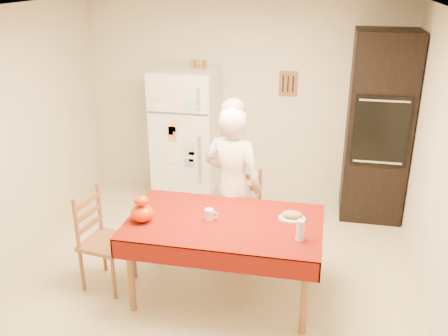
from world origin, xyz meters
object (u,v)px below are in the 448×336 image
(chair_left, at_px, (100,236))
(pumpkin_lower, at_px, (142,213))
(dining_table, at_px, (224,228))
(refrigerator, at_px, (187,137))
(wine_glass, at_px, (300,230))
(bread_plate, at_px, (292,219))
(oven_cabinet, at_px, (378,128))
(coffee_mug, at_px, (209,215))
(chair_far, at_px, (240,210))
(seated_woman, at_px, (233,186))

(chair_left, distance_m, pumpkin_lower, 0.58)
(dining_table, height_order, chair_left, chair_left)
(dining_table, xyz_separation_m, pumpkin_lower, (-0.70, -0.14, 0.14))
(refrigerator, xyz_separation_m, dining_table, (0.88, -1.91, -0.16))
(refrigerator, bearing_deg, pumpkin_lower, -85.05)
(refrigerator, xyz_separation_m, wine_glass, (1.54, -2.10, -0.00))
(pumpkin_lower, bearing_deg, wine_glass, -1.92)
(wine_glass, bearing_deg, bread_plate, 104.87)
(oven_cabinet, xyz_separation_m, chair_left, (-2.57, -2.02, -0.59))
(wine_glass, bearing_deg, coffee_mug, 166.87)
(dining_table, relative_size, pumpkin_lower, 8.45)
(oven_cabinet, distance_m, chair_far, 1.95)
(chair_left, bearing_deg, coffee_mug, -77.90)
(pumpkin_lower, xyz_separation_m, wine_glass, (1.37, -0.05, 0.01))
(dining_table, relative_size, chair_far, 1.79)
(chair_left, distance_m, wine_glass, 1.87)
(refrigerator, height_order, chair_left, refrigerator)
(pumpkin_lower, xyz_separation_m, bread_plate, (1.28, 0.29, -0.07))
(coffee_mug, xyz_separation_m, pumpkin_lower, (-0.56, -0.14, 0.03))
(oven_cabinet, bearing_deg, coffee_mug, -128.06)
(bread_plate, bearing_deg, seated_woman, 142.84)
(seated_woman, relative_size, coffee_mug, 16.42)
(chair_left, distance_m, seated_woman, 1.35)
(oven_cabinet, xyz_separation_m, seated_woman, (-1.45, -1.34, -0.28))
(chair_left, distance_m, coffee_mug, 1.08)
(dining_table, bearing_deg, oven_cabinet, 54.44)
(pumpkin_lower, height_order, bread_plate, pumpkin_lower)
(chair_left, bearing_deg, chair_far, -46.90)
(chair_far, distance_m, seated_woman, 0.34)
(chair_left, relative_size, wine_glass, 5.40)
(dining_table, bearing_deg, seated_woman, 94.18)
(refrigerator, distance_m, seated_woman, 1.54)
(oven_cabinet, bearing_deg, bread_plate, -114.50)
(chair_far, relative_size, pumpkin_lower, 4.72)
(oven_cabinet, bearing_deg, dining_table, -125.56)
(chair_left, bearing_deg, dining_table, -78.14)
(chair_far, height_order, pumpkin_lower, chair_far)
(wine_glass, distance_m, bread_plate, 0.36)
(wine_glass, bearing_deg, oven_cabinet, 71.11)
(coffee_mug, bearing_deg, refrigerator, 111.20)
(chair_left, xyz_separation_m, wine_glass, (1.83, -0.13, 0.34))
(oven_cabinet, relative_size, chair_far, 2.32)
(refrigerator, distance_m, dining_table, 2.11)
(oven_cabinet, height_order, pumpkin_lower, oven_cabinet)
(dining_table, distance_m, pumpkin_lower, 0.73)
(dining_table, height_order, coffee_mug, coffee_mug)
(wine_glass, relative_size, bread_plate, 0.73)
(oven_cabinet, relative_size, dining_table, 1.29)
(seated_woman, xyz_separation_m, bread_plate, (0.62, -0.47, -0.05))
(refrigerator, height_order, oven_cabinet, oven_cabinet)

